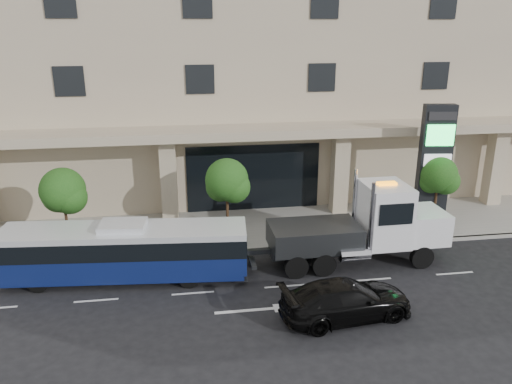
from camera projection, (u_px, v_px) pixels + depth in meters
ground at (278, 270)px, 23.26m from camera, size 120.00×120.00×0.00m
sidewalk at (261, 228)px, 27.92m from camera, size 120.00×6.00×0.15m
curb at (271, 251)px, 25.11m from camera, size 120.00×0.30×0.15m
convention_center at (238, 39)px, 34.54m from camera, size 60.00×17.60×20.00m
tree_left at (64, 193)px, 24.22m from camera, size 2.27×2.20×4.22m
tree_mid at (227, 183)px, 25.31m from camera, size 2.28×2.20×4.38m
tree_right at (439, 177)px, 27.01m from camera, size 2.10×2.00×4.04m
city_bus at (125, 251)px, 22.06m from camera, size 10.91×3.22×2.72m
tow_truck at (366, 227)px, 23.57m from camera, size 9.57×2.52×4.36m
black_sedan at (346, 300)px, 19.34m from camera, size 5.45×2.79×1.52m
signage_pylon at (434, 166)px, 27.10m from camera, size 1.75×0.82×6.79m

